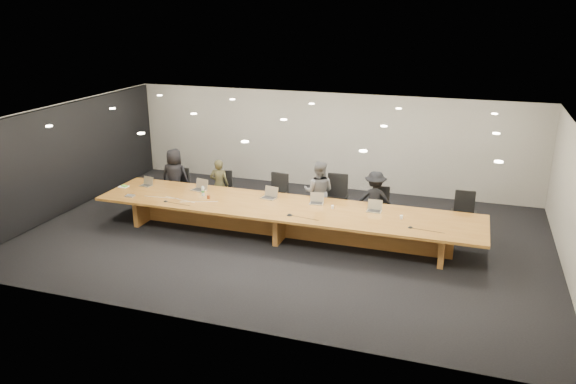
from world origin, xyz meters
name	(u,v)px	position (x,y,z in m)	size (l,w,h in m)	color
ground	(284,236)	(0.00, 0.00, 0.00)	(12.00, 12.00, 0.00)	black
back_wall	(328,141)	(0.00, 4.00, 1.40)	(12.00, 0.02, 2.80)	beige
left_wall_panel	(67,159)	(-5.94, 0.00, 1.37)	(0.08, 7.84, 2.74)	black
conference_table	(284,215)	(0.00, 0.00, 0.52)	(9.00, 1.80, 0.75)	brown
chair_far_left	(179,186)	(-3.45, 1.28, 0.50)	(0.50, 0.50, 0.99)	black
chair_left	(223,190)	(-2.15, 1.31, 0.51)	(0.51, 0.51, 1.01)	black
chair_mid_left	(276,195)	(-0.62, 1.18, 0.56)	(0.57, 0.57, 1.13)	black
chair_mid_right	(336,199)	(0.91, 1.31, 0.60)	(0.61, 0.61, 1.21)	black
chair_right	(380,207)	(2.02, 1.31, 0.50)	(0.51, 0.51, 1.00)	black
chair_far_right	(464,215)	(3.96, 1.26, 0.55)	(0.56, 0.56, 1.10)	black
person_a	(175,177)	(-3.49, 1.18, 0.78)	(0.76, 0.49, 1.55)	black
person_b	(219,185)	(-2.20, 1.21, 0.68)	(0.50, 0.33, 1.37)	#322F1B
person_c	(319,192)	(0.51, 1.18, 0.78)	(0.76, 0.59, 1.56)	#555557
person_d	(375,200)	(1.89, 1.23, 0.71)	(0.91, 0.53, 1.42)	black
laptop_a	(146,182)	(-3.85, 0.32, 0.87)	(0.29, 0.21, 0.23)	tan
laptop_b	(199,185)	(-2.39, 0.42, 0.89)	(0.36, 0.26, 0.28)	#C0AF92
laptop_c	(269,193)	(-0.52, 0.40, 0.89)	(0.35, 0.26, 0.28)	tan
laptop_d	(316,199)	(0.67, 0.40, 0.88)	(0.32, 0.23, 0.25)	tan
laptop_e	(374,206)	(2.04, 0.30, 0.88)	(0.33, 0.24, 0.26)	#B4A98A
water_bottle	(203,191)	(-2.10, 0.08, 0.87)	(0.07, 0.07, 0.23)	silver
amber_mug	(208,197)	(-1.89, -0.07, 0.80)	(0.07, 0.07, 0.09)	brown
paper_cup_near	(332,207)	(1.10, 0.20, 0.79)	(0.07, 0.07, 0.08)	white
paper_cup_far	(401,217)	(2.68, 0.04, 0.79)	(0.07, 0.07, 0.08)	white
notepad	(124,187)	(-4.35, 0.07, 0.76)	(0.23, 0.18, 0.01)	white
lime_gadget	(124,186)	(-4.33, 0.08, 0.78)	(0.16, 0.09, 0.03)	#55B831
av_box	(130,196)	(-3.76, -0.52, 0.77)	(0.21, 0.16, 0.03)	#B9B9BE
mic_left	(166,201)	(-2.75, -0.58, 0.76)	(0.11, 0.11, 0.03)	black
mic_center	(290,215)	(0.31, -0.52, 0.77)	(0.14, 0.14, 0.03)	black
mic_right	(411,227)	(2.93, -0.41, 0.76)	(0.11, 0.11, 0.03)	black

